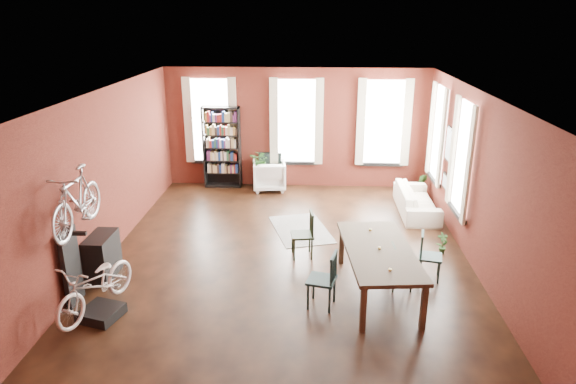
# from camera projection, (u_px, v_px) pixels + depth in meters

# --- Properties ---
(room) EXTENTS (9.00, 9.04, 3.22)m
(room) POSITION_uv_depth(u_px,v_px,m) (302.00, 144.00, 9.89)
(room) COLOR black
(room) RESTS_ON ground
(dining_table) EXTENTS (1.32, 2.49, 0.82)m
(dining_table) POSITION_uv_depth(u_px,v_px,m) (378.00, 271.00, 8.67)
(dining_table) COLOR #453829
(dining_table) RESTS_ON ground
(dining_chair_a) EXTENTS (0.53, 0.53, 0.95)m
(dining_chair_a) POSITION_uv_depth(u_px,v_px,m) (322.00, 280.00, 8.25)
(dining_chair_a) COLOR #183536
(dining_chair_a) RESTS_ON ground
(dining_chair_b) EXTENTS (0.48, 0.48, 0.92)m
(dining_chair_b) POSITION_uv_depth(u_px,v_px,m) (302.00, 235.00, 9.96)
(dining_chair_b) COLOR black
(dining_chair_b) RESTS_ON ground
(dining_chair_c) EXTENTS (0.40, 0.40, 0.81)m
(dining_chair_c) POSITION_uv_depth(u_px,v_px,m) (401.00, 267.00, 8.82)
(dining_chair_c) COLOR black
(dining_chair_c) RESTS_ON ground
(dining_chair_d) EXTENTS (0.47, 0.47, 0.86)m
(dining_chair_d) POSITION_uv_depth(u_px,v_px,m) (431.00, 257.00, 9.14)
(dining_chair_d) COLOR #1B3B3A
(dining_chair_d) RESTS_ON ground
(bookshelf) EXTENTS (1.00, 0.32, 2.20)m
(bookshelf) POSITION_uv_depth(u_px,v_px,m) (222.00, 147.00, 13.82)
(bookshelf) COLOR black
(bookshelf) RESTS_ON ground
(white_armchair) EXTENTS (0.95, 0.90, 0.88)m
(white_armchair) POSITION_uv_depth(u_px,v_px,m) (269.00, 174.00, 13.78)
(white_armchair) COLOR white
(white_armchair) RESTS_ON ground
(cream_sofa) EXTENTS (0.61, 2.08, 0.81)m
(cream_sofa) POSITION_uv_depth(u_px,v_px,m) (417.00, 196.00, 12.19)
(cream_sofa) COLOR beige
(cream_sofa) RESTS_ON ground
(striped_rug) EXTENTS (1.56, 2.00, 0.01)m
(striped_rug) POSITION_uv_depth(u_px,v_px,m) (301.00, 229.00, 11.33)
(striped_rug) COLOR black
(striped_rug) RESTS_ON ground
(bike_trainer) EXTENTS (0.70, 0.70, 0.16)m
(bike_trainer) POSITION_uv_depth(u_px,v_px,m) (101.00, 313.00, 8.05)
(bike_trainer) COLOR black
(bike_trainer) RESTS_ON ground
(bike_wall_rack) EXTENTS (0.16, 0.60, 1.30)m
(bike_wall_rack) POSITION_uv_depth(u_px,v_px,m) (71.00, 267.00, 8.29)
(bike_wall_rack) COLOR black
(bike_wall_rack) RESTS_ON ground
(console_table) EXTENTS (0.40, 0.80, 0.80)m
(console_table) POSITION_uv_depth(u_px,v_px,m) (102.00, 256.00, 9.21)
(console_table) COLOR black
(console_table) RESTS_ON ground
(plant_stand) EXTENTS (0.35, 0.35, 0.53)m
(plant_stand) POSITION_uv_depth(u_px,v_px,m) (260.00, 180.00, 13.80)
(plant_stand) COLOR black
(plant_stand) RESTS_ON ground
(plant_by_sofa) EXTENTS (0.40, 0.64, 0.27)m
(plant_by_sofa) POSITION_uv_depth(u_px,v_px,m) (420.00, 191.00, 13.41)
(plant_by_sofa) COLOR #285823
(plant_by_sofa) RESTS_ON ground
(plant_small) EXTENTS (0.38, 0.49, 0.16)m
(plant_small) POSITION_uv_depth(u_px,v_px,m) (442.00, 250.00, 10.19)
(plant_small) COLOR #275321
(plant_small) RESTS_ON ground
(bicycle_floor) EXTENTS (0.82, 1.01, 1.68)m
(bicycle_floor) POSITION_uv_depth(u_px,v_px,m) (93.00, 261.00, 7.71)
(bicycle_floor) COLOR silver
(bicycle_floor) RESTS_ON bike_trainer
(bicycle_hung) EXTENTS (0.47, 1.00, 1.66)m
(bicycle_hung) POSITION_uv_depth(u_px,v_px,m) (74.00, 180.00, 7.79)
(bicycle_hung) COLOR #A5A8AD
(bicycle_hung) RESTS_ON bike_wall_rack
(plant_on_stand) EXTENTS (0.73, 0.76, 0.46)m
(plant_on_stand) POSITION_uv_depth(u_px,v_px,m) (260.00, 163.00, 13.60)
(plant_on_stand) COLOR #306327
(plant_on_stand) RESTS_ON plant_stand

